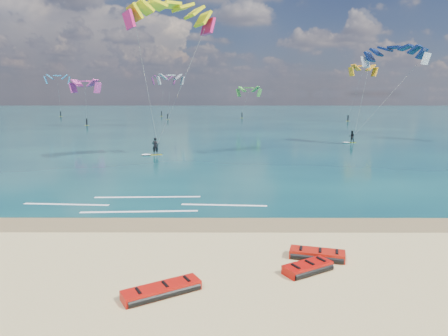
% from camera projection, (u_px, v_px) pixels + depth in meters
% --- Properties ---
extents(ground, '(320.00, 320.00, 0.00)m').
position_uv_depth(ground, '(196.00, 140.00, 56.00)').
color(ground, tan).
rests_on(ground, ground).
extents(wet_sand_strip, '(320.00, 2.40, 0.01)m').
position_uv_depth(wet_sand_strip, '(142.00, 224.00, 19.62)').
color(wet_sand_strip, brown).
rests_on(wet_sand_strip, ground).
extents(sea, '(320.00, 200.00, 0.04)m').
position_uv_depth(sea, '(211.00, 115.00, 118.91)').
color(sea, '#0A2B38').
rests_on(sea, ground).
extents(packed_kite_left, '(2.85, 2.23, 0.36)m').
position_uv_depth(packed_kite_left, '(162.00, 294.00, 12.74)').
color(packed_kite_left, red).
rests_on(packed_kite_left, ground).
extents(packed_kite_mid, '(2.49, 1.63, 0.39)m').
position_uv_depth(packed_kite_mid, '(317.00, 258.00, 15.55)').
color(packed_kite_mid, red).
rests_on(packed_kite_mid, ground).
extents(packed_kite_right, '(2.28, 1.92, 0.38)m').
position_uv_depth(packed_kite_right, '(307.00, 272.00, 14.37)').
color(packed_kite_right, '#B70E07').
rests_on(packed_kite_right, ground).
extents(kitesurfer_main, '(9.38, 7.49, 15.63)m').
position_uv_depth(kitesurfer_main, '(163.00, 73.00, 37.89)').
color(kitesurfer_main, yellow).
rests_on(kitesurfer_main, sea).
extents(kitesurfer_far, '(9.93, 6.26, 13.31)m').
position_uv_depth(kitesurfer_far, '(375.00, 88.00, 49.30)').
color(kitesurfer_far, '#ABE222').
rests_on(kitesurfer_far, sea).
extents(shoreline_foam, '(14.08, 3.63, 0.01)m').
position_uv_depth(shoreline_foam, '(144.00, 204.00, 23.03)').
color(shoreline_foam, white).
rests_on(shoreline_foam, ground).
extents(distant_kites, '(81.66, 36.65, 12.31)m').
position_uv_depth(distant_kites, '(183.00, 98.00, 96.48)').
color(distant_kites, '#9EA2A7').
rests_on(distant_kites, ground).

